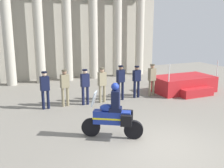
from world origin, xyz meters
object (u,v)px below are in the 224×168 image
at_px(motorcycle_with_rider, 114,115).
at_px(officer_in_row_1, 65,85).
at_px(officer_in_row_2, 85,84).
at_px(officer_in_row_3, 102,82).
at_px(officer_in_row_0, 45,87).
at_px(officer_in_row_4, 121,80).
at_px(reviewing_stand, 184,84).
at_px(officer_in_row_5, 137,79).
at_px(officer_in_row_6, 152,77).

bearing_deg(motorcycle_with_rider, officer_in_row_1, -49.22).
height_order(officer_in_row_2, officer_in_row_3, officer_in_row_2).
distance_m(officer_in_row_0, officer_in_row_4, 3.68).
relative_size(reviewing_stand, officer_in_row_5, 2.03).
height_order(officer_in_row_1, officer_in_row_4, officer_in_row_4).
bearing_deg(officer_in_row_0, officer_in_row_4, 171.08).
bearing_deg(officer_in_row_6, reviewing_stand, 173.16).
xyz_separation_m(officer_in_row_0, officer_in_row_5, (4.62, 0.00, -0.03)).
xyz_separation_m(reviewing_stand, officer_in_row_4, (-3.96, -0.05, 0.61)).
bearing_deg(officer_in_row_2, officer_in_row_3, 175.65).
distance_m(officer_in_row_1, officer_in_row_4, 2.78).
height_order(reviewing_stand, officer_in_row_1, reviewing_stand).
bearing_deg(reviewing_stand, officer_in_row_4, -179.26).
height_order(officer_in_row_1, officer_in_row_2, officer_in_row_1).
relative_size(officer_in_row_4, officer_in_row_6, 1.03).
bearing_deg(officer_in_row_4, officer_in_row_2, -6.56).
xyz_separation_m(officer_in_row_0, officer_in_row_2, (1.82, -0.11, -0.00)).
bearing_deg(officer_in_row_4, officer_in_row_5, 177.05).
distance_m(officer_in_row_1, officer_in_row_3, 1.80).
bearing_deg(officer_in_row_4, motorcycle_with_rider, 53.93).
xyz_separation_m(officer_in_row_2, officer_in_row_3, (0.88, 0.05, -0.00)).
xyz_separation_m(officer_in_row_1, officer_in_row_2, (0.92, -0.15, -0.01)).
distance_m(reviewing_stand, officer_in_row_5, 3.07).
relative_size(reviewing_stand, officer_in_row_1, 1.95).
bearing_deg(officer_in_row_4, officer_in_row_0, -8.92).
distance_m(officer_in_row_0, motorcycle_with_rider, 4.32).
height_order(officer_in_row_3, officer_in_row_6, officer_in_row_6).
bearing_deg(officer_in_row_2, officer_in_row_4, 173.44).
xyz_separation_m(officer_in_row_3, motorcycle_with_rider, (-1.15, -3.96, -0.20)).
relative_size(reviewing_stand, officer_in_row_0, 1.96).
relative_size(officer_in_row_4, officer_in_row_5, 1.06).
xyz_separation_m(reviewing_stand, officer_in_row_5, (-3.02, 0.03, 0.56)).
xyz_separation_m(officer_in_row_1, officer_in_row_5, (3.72, -0.03, -0.04)).
bearing_deg(officer_in_row_5, officer_in_row_6, 168.30).
height_order(officer_in_row_2, motorcycle_with_rider, motorcycle_with_rider).
height_order(officer_in_row_0, officer_in_row_3, officer_in_row_0).
distance_m(officer_in_row_0, officer_in_row_5, 4.62).
relative_size(reviewing_stand, officer_in_row_6, 1.97).
xyz_separation_m(officer_in_row_0, officer_in_row_4, (3.68, -0.08, 0.03)).
distance_m(officer_in_row_3, officer_in_row_4, 0.98).
height_order(officer_in_row_5, officer_in_row_6, officer_in_row_6).
bearing_deg(reviewing_stand, motorcycle_with_rider, -146.72).
relative_size(officer_in_row_2, officer_in_row_3, 1.00).
bearing_deg(reviewing_stand, officer_in_row_5, 179.47).
xyz_separation_m(officer_in_row_2, officer_in_row_4, (1.85, 0.04, 0.03)).
xyz_separation_m(officer_in_row_4, officer_in_row_5, (0.95, 0.08, -0.06)).
relative_size(reviewing_stand, motorcycle_with_rider, 1.76).
bearing_deg(officer_in_row_1, officer_in_row_4, 169.94).
xyz_separation_m(officer_in_row_3, officer_in_row_6, (2.80, 0.00, 0.00)).
distance_m(officer_in_row_2, officer_in_row_6, 3.68).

